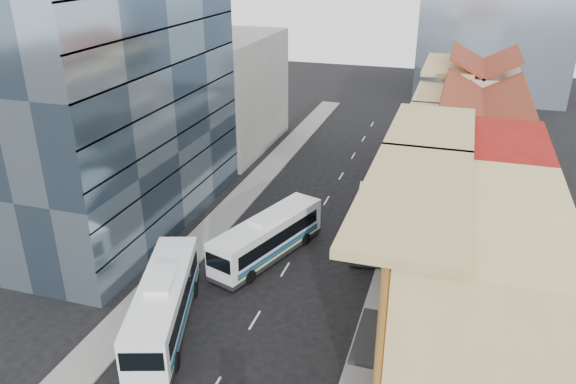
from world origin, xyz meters
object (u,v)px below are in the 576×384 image
(sedan_left, at_px, (167,316))
(bus_left_far, at_px, (268,236))
(office_tower, at_px, (108,61))
(bus_left_near, at_px, (164,303))
(shophouse_tan, at_px, (475,309))
(bus_right, at_px, (369,220))

(sedan_left, bearing_deg, bus_left_far, 51.96)
(office_tower, height_order, bus_left_near, office_tower)
(shophouse_tan, xyz_separation_m, bus_right, (-8.50, 17.32, -4.23))
(bus_left_far, bearing_deg, office_tower, -170.63)
(bus_left_near, distance_m, sedan_left, 1.29)
(bus_left_far, distance_m, sedan_left, 11.47)
(bus_right, xyz_separation_m, sedan_left, (-11.00, -16.67, -1.01))
(shophouse_tan, distance_m, sedan_left, 20.20)
(office_tower, distance_m, sedan_left, 22.66)
(shophouse_tan, bearing_deg, bus_right, 116.14)
(shophouse_tan, distance_m, bus_left_far, 20.13)
(bus_right, relative_size, sedan_left, 2.48)
(shophouse_tan, height_order, bus_left_near, shophouse_tan)
(bus_left_near, bearing_deg, sedan_left, 72.22)
(shophouse_tan, xyz_separation_m, bus_left_near, (-19.50, 0.44, -3.97))
(office_tower, xyz_separation_m, bus_left_near, (11.50, -13.56, -12.97))
(bus_right, bearing_deg, shophouse_tan, -70.49)
(office_tower, bearing_deg, bus_right, 8.40)
(office_tower, bearing_deg, bus_left_far, -9.43)
(office_tower, relative_size, bus_left_near, 2.37)
(office_tower, xyz_separation_m, sedan_left, (11.50, -13.35, -14.25))
(bus_right, bearing_deg, bus_left_near, -129.71)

